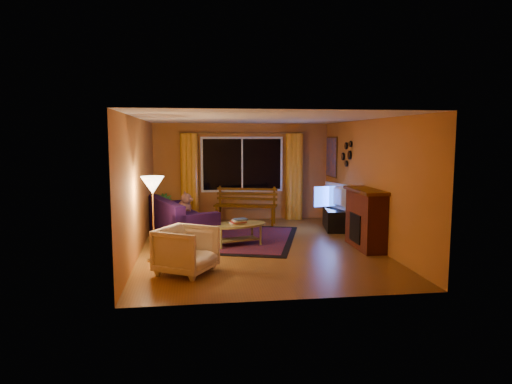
{
  "coord_description": "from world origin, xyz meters",
  "views": [
    {
      "loc": [
        -1.23,
        -8.72,
        2.15
      ],
      "look_at": [
        0.0,
        0.3,
        1.05
      ],
      "focal_mm": 32.0,
      "sensor_mm": 36.0,
      "label": 1
    }
  ],
  "objects": [
    {
      "name": "wall_back",
      "position": [
        0.0,
        3.01,
        1.25
      ],
      "size": [
        4.5,
        0.02,
        2.5
      ],
      "primitive_type": "cube",
      "color": "#C1732E",
      "rests_on": "ground"
    },
    {
      "name": "floor_lamp",
      "position": [
        -1.94,
        -0.81,
        0.74
      ],
      "size": [
        0.3,
        0.3,
        1.48
      ],
      "primitive_type": "cylinder",
      "rotation": [
        0.0,
        0.0,
        0.28
      ],
      "color": "#BF8C3F",
      "rests_on": "ground"
    },
    {
      "name": "painting",
      "position": [
        2.22,
        2.45,
        1.65
      ],
      "size": [
        0.04,
        0.76,
        0.96
      ],
      "primitive_type": "cube",
      "color": "#C66231",
      "rests_on": "wall_right"
    },
    {
      "name": "dog",
      "position": [
        -1.46,
        1.37,
        0.68
      ],
      "size": [
        0.48,
        0.56,
        0.52
      ],
      "primitive_type": null,
      "rotation": [
        0.0,
        0.0,
        0.34
      ],
      "color": "brown",
      "rests_on": "sofa"
    },
    {
      "name": "fireplace",
      "position": [
        2.05,
        -0.4,
        0.55
      ],
      "size": [
        0.4,
        1.2,
        1.1
      ],
      "primitive_type": "cube",
      "color": "maroon",
      "rests_on": "ground"
    },
    {
      "name": "ceiling",
      "position": [
        0.0,
        0.0,
        2.51
      ],
      "size": [
        4.5,
        6.0,
        0.02
      ],
      "primitive_type": "cube",
      "color": "white",
      "rests_on": "ground"
    },
    {
      "name": "curtain_right",
      "position": [
        1.35,
        2.88,
        1.12
      ],
      "size": [
        0.36,
        0.36,
        2.24
      ],
      "primitive_type": "cylinder",
      "color": "orange",
      "rests_on": "ground"
    },
    {
      "name": "rug",
      "position": [
        -0.08,
        0.65,
        0.01
      ],
      "size": [
        2.54,
        3.24,
        0.02
      ],
      "primitive_type": "cube",
      "rotation": [
        0.0,
        0.0,
        -0.29
      ],
      "color": "maroon",
      "rests_on": "ground"
    },
    {
      "name": "armchair",
      "position": [
        -1.37,
        -1.61,
        0.41
      ],
      "size": [
        1.05,
        1.07,
        0.82
      ],
      "primitive_type": "imported",
      "rotation": [
        0.0,
        0.0,
        1.02
      ],
      "color": "beige",
      "rests_on": "ground"
    },
    {
      "name": "tv_console",
      "position": [
        2.0,
        1.49,
        0.24
      ],
      "size": [
        0.59,
        1.21,
        0.48
      ],
      "primitive_type": "cube",
      "rotation": [
        0.0,
        0.0,
        -0.18
      ],
      "color": "black",
      "rests_on": "ground"
    },
    {
      "name": "wall_right",
      "position": [
        2.26,
        0.0,
        1.25
      ],
      "size": [
        0.02,
        6.0,
        2.5
      ],
      "primitive_type": "cube",
      "color": "#C1732E",
      "rests_on": "ground"
    },
    {
      "name": "window",
      "position": [
        0.0,
        2.94,
        1.45
      ],
      "size": [
        2.0,
        0.02,
        1.3
      ],
      "primitive_type": "cube",
      "color": "black",
      "rests_on": "wall_back"
    },
    {
      "name": "television",
      "position": [
        2.0,
        1.49,
        0.78
      ],
      "size": [
        0.4,
        1.03,
        0.59
      ],
      "primitive_type": "imported",
      "rotation": [
        0.0,
        0.0,
        1.83
      ],
      "color": "black",
      "rests_on": "tv_console"
    },
    {
      "name": "bench",
      "position": [
        0.02,
        2.37,
        0.23
      ],
      "size": [
        1.6,
        0.89,
        0.46
      ],
      "primitive_type": "cube",
      "rotation": [
        0.0,
        0.0,
        -0.3
      ],
      "color": "#4F2801",
      "rests_on": "ground"
    },
    {
      "name": "mirror_cluster",
      "position": [
        2.21,
        1.3,
        1.8
      ],
      "size": [
        0.06,
        0.6,
        0.56
      ],
      "primitive_type": null,
      "color": "black",
      "rests_on": "wall_right"
    },
    {
      "name": "curtain_rod",
      "position": [
        0.0,
        2.9,
        2.25
      ],
      "size": [
        3.2,
        0.03,
        0.03
      ],
      "primitive_type": "cylinder",
      "rotation": [
        0.0,
        1.57,
        0.0
      ],
      "color": "#BF8C3F",
      "rests_on": "wall_back"
    },
    {
      "name": "sofa",
      "position": [
        -1.51,
        0.9,
        0.43
      ],
      "size": [
        1.56,
        2.3,
        0.86
      ],
      "primitive_type": "cube",
      "rotation": [
        0.0,
        0.0,
        0.34
      ],
      "color": "black",
      "rests_on": "ground"
    },
    {
      "name": "coffee_table",
      "position": [
        -0.4,
        0.16,
        0.22
      ],
      "size": [
        1.48,
        1.48,
        0.44
      ],
      "primitive_type": "cylinder",
      "rotation": [
        0.0,
        0.0,
        0.27
      ],
      "color": "olive",
      "rests_on": "ground"
    },
    {
      "name": "wall_left",
      "position": [
        -2.26,
        0.0,
        1.25
      ],
      "size": [
        0.02,
        6.0,
        2.5
      ],
      "primitive_type": "cube",
      "color": "#C1732E",
      "rests_on": "ground"
    },
    {
      "name": "potted_plant",
      "position": [
        -1.99,
        2.29,
        0.4
      ],
      "size": [
        0.45,
        0.45,
        0.8
      ],
      "primitive_type": "imported",
      "rotation": [
        0.0,
        0.0,
        0.0
      ],
      "color": "#235B1E",
      "rests_on": "ground"
    },
    {
      "name": "curtain_left",
      "position": [
        -1.35,
        2.88,
        1.12
      ],
      "size": [
        0.36,
        0.36,
        2.24
      ],
      "primitive_type": "cylinder",
      "color": "orange",
      "rests_on": "ground"
    },
    {
      "name": "floor",
      "position": [
        0.0,
        0.0,
        -0.01
      ],
      "size": [
        4.5,
        6.0,
        0.02
      ],
      "primitive_type": "cube",
      "color": "brown",
      "rests_on": "ground"
    }
  ]
}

